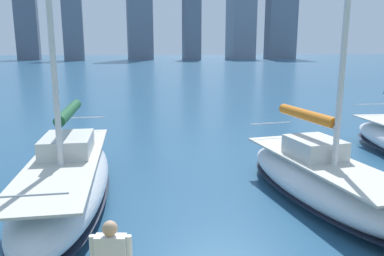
# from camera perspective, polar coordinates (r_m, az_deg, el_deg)

# --- Properties ---
(city_skyline) EXTENTS (173.25, 20.44, 53.17)m
(city_skyline) POSITION_cam_1_polar(r_m,az_deg,el_deg) (164.14, -11.80, 18.12)
(city_skyline) COLOR slate
(city_skyline) RESTS_ON ground
(sailboat_orange) EXTENTS (2.57, 7.28, 9.66)m
(sailboat_orange) POSITION_cam_1_polar(r_m,az_deg,el_deg) (11.72, 19.00, -7.17)
(sailboat_orange) COLOR white
(sailboat_orange) RESTS_ON ground
(sailboat_forest) EXTENTS (2.98, 8.99, 12.15)m
(sailboat_forest) POSITION_cam_1_polar(r_m,az_deg,el_deg) (11.60, -18.54, -7.11)
(sailboat_forest) COLOR silver
(sailboat_forest) RESTS_ON ground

